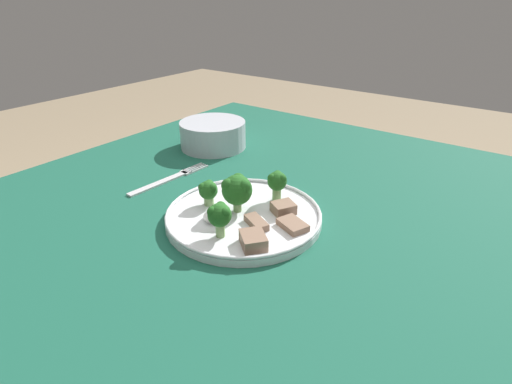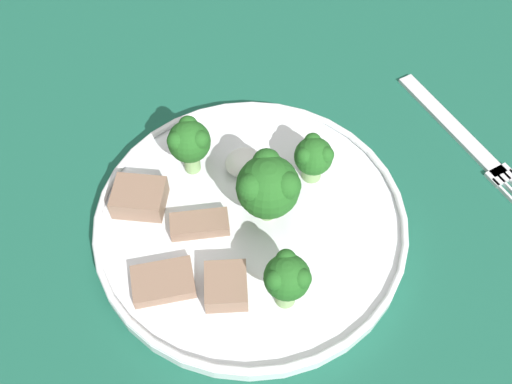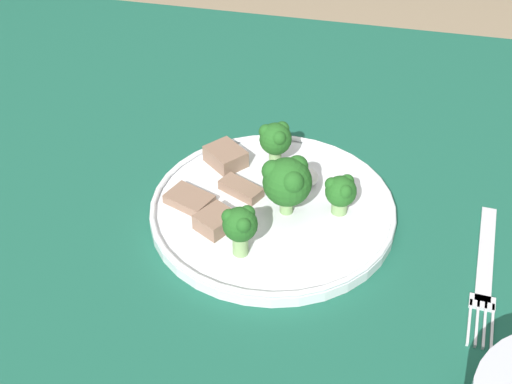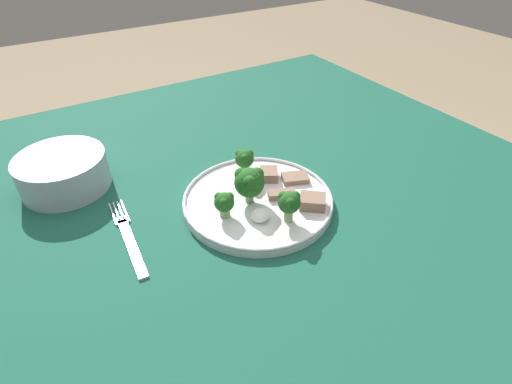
{
  "view_description": "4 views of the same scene",
  "coord_description": "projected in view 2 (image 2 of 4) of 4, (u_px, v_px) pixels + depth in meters",
  "views": [
    {
      "loc": [
        0.32,
        -0.51,
        1.08
      ],
      "look_at": [
        -0.01,
        -0.06,
        0.79
      ],
      "focal_mm": 28.0,
      "sensor_mm": 36.0,
      "label": 1
    },
    {
      "loc": [
        0.1,
        0.16,
        1.16
      ],
      "look_at": [
        -0.05,
        -0.06,
        0.77
      ],
      "focal_mm": 42.0,
      "sensor_mm": 36.0,
      "label": 2
    },
    {
      "loc": [
        -0.15,
        0.51,
        1.23
      ],
      "look_at": [
        -0.02,
        -0.04,
        0.77
      ],
      "focal_mm": 50.0,
      "sensor_mm": 36.0,
      "label": 3
    },
    {
      "loc": [
        -0.33,
        -0.52,
        1.17
      ],
      "look_at": [
        -0.05,
        -0.08,
        0.77
      ],
      "focal_mm": 28.0,
      "sensor_mm": 36.0,
      "label": 4
    }
  ],
  "objects": [
    {
      "name": "meat_slice_front_slice",
      "position": [
        226.0,
        286.0,
        0.45
      ],
      "size": [
        0.05,
        0.05,
        0.02
      ],
      "color": "#846651",
      "rests_on": "dinner_plate"
    },
    {
      "name": "broccoli_floret_center_left",
      "position": [
        287.0,
        278.0,
        0.43
      ],
      "size": [
        0.04,
        0.03,
        0.05
      ],
      "color": "#7FA866",
      "rests_on": "dinner_plate"
    },
    {
      "name": "broccoli_floret_back_left",
      "position": [
        268.0,
        186.0,
        0.47
      ],
      "size": [
        0.05,
        0.05,
        0.07
      ],
      "color": "#7FA866",
      "rests_on": "dinner_plate"
    },
    {
      "name": "fork",
      "position": [
        468.0,
        142.0,
        0.56
      ],
      "size": [
        0.03,
        0.2,
        0.0
      ],
      "color": "silver",
      "rests_on": "table"
    },
    {
      "name": "meat_slice_rear_slice",
      "position": [
        163.0,
        282.0,
        0.46
      ],
      "size": [
        0.06,
        0.05,
        0.01
      ],
      "color": "#846651",
      "rests_on": "dinner_plate"
    },
    {
      "name": "meat_slice_middle_slice",
      "position": [
        139.0,
        198.0,
        0.5
      ],
      "size": [
        0.05,
        0.05,
        0.02
      ],
      "color": "#846651",
      "rests_on": "dinner_plate"
    },
    {
      "name": "table",
      "position": [
        251.0,
        347.0,
        0.55
      ],
      "size": [
        1.1,
        1.08,
        0.73
      ],
      "color": "#195642",
      "rests_on": "ground_plane"
    },
    {
      "name": "broccoli_floret_near_rim_left",
      "position": [
        313.0,
        156.0,
        0.5
      ],
      "size": [
        0.03,
        0.03,
        0.04
      ],
      "color": "#7FA866",
      "rests_on": "dinner_plate"
    },
    {
      "name": "sauce_dollop",
      "position": [
        243.0,
        162.0,
        0.52
      ],
      "size": [
        0.03,
        0.03,
        0.02
      ],
      "color": "white",
      "rests_on": "dinner_plate"
    },
    {
      "name": "dinner_plate",
      "position": [
        251.0,
        222.0,
        0.5
      ],
      "size": [
        0.26,
        0.26,
        0.02
      ],
      "color": "white",
      "rests_on": "table"
    },
    {
      "name": "broccoli_floret_front_left",
      "position": [
        189.0,
        142.0,
        0.5
      ],
      "size": [
        0.04,
        0.04,
        0.06
      ],
      "color": "#7FA866",
      "rests_on": "dinner_plate"
    },
    {
      "name": "meat_slice_edge_slice",
      "position": [
        197.0,
        226.0,
        0.49
      ],
      "size": [
        0.05,
        0.04,
        0.01
      ],
      "color": "#846651",
      "rests_on": "dinner_plate"
    }
  ]
}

